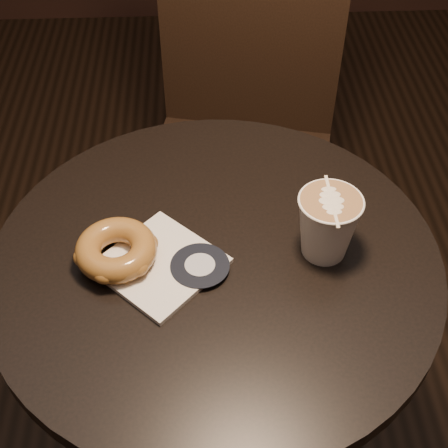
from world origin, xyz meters
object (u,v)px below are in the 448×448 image
at_px(cafe_table, 216,329).
at_px(latte_cup, 327,226).
at_px(chair, 244,110).
at_px(doughnut, 116,250).
at_px(pastry_bag, 160,264).

distance_m(cafe_table, latte_cup, 0.30).
height_order(chair, doughnut, chair).
relative_size(cafe_table, latte_cup, 6.98).
distance_m(cafe_table, pastry_bag, 0.22).
bearing_deg(latte_cup, cafe_table, 179.94).
relative_size(chair, doughnut, 8.74).
bearing_deg(pastry_bag, latte_cup, -41.84).
height_order(pastry_bag, doughnut, doughnut).
xyz_separation_m(chair, latte_cup, (0.08, -0.59, 0.20)).
bearing_deg(doughnut, pastry_bag, -9.93).
bearing_deg(latte_cup, chair, 97.79).
bearing_deg(pastry_bag, doughnut, 123.59).
relative_size(pastry_bag, doughnut, 1.28).
bearing_deg(chair, cafe_table, -86.22).
height_order(cafe_table, latte_cup, latte_cup).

